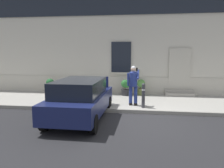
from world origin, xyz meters
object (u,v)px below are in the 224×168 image
Objects in this scene: bollard_far_left at (60,92)px; planter_olive at (141,87)px; person_on_phone at (133,83)px; bollard_near_person at (143,95)px; planter_terracotta at (50,86)px; planter_cream at (88,86)px; hatchback_car_navy at (81,98)px; planter_charcoal at (125,87)px.

planter_olive is (3.53, 2.87, -0.11)m from bollard_far_left.
bollard_near_person is at bearing -42.46° from person_on_phone.
planter_terracotta and planter_cream have the same top height.
planter_terracotta is at bearing 121.68° from bollard_far_left.
hatchback_car_navy is at bearing -47.22° from bollard_far_left.
planter_charcoal is at bearing -4.87° from planter_cream.
planter_charcoal is at bearing 1.65° from planter_terracotta.
hatchback_car_navy is at bearing -138.93° from person_on_phone.
person_on_phone reaches higher than bollard_far_left.
person_on_phone is 2.03× the size of planter_cream.
planter_charcoal is at bearing 99.46° from person_on_phone.
planter_cream is at bearing 78.32° from bollard_far_left.
hatchback_car_navy reaches higher than bollard_near_person.
hatchback_car_navy is 4.74× the size of planter_olive.
planter_olive is (2.16, 4.36, -0.18)m from hatchback_car_navy.
bollard_far_left is (-3.67, 0.00, 0.00)m from bollard_near_person.
planter_charcoal is at bearing 72.20° from hatchback_car_navy.
bollard_far_left is at bearing -140.87° from planter_olive.
bollard_far_left reaches higher than planter_terracotta.
person_on_phone is (3.22, 0.36, 0.44)m from bollard_far_left.
bollard_far_left is 0.60× the size of person_on_phone.
planter_olive is at bearing 17.59° from planter_charcoal.
planter_charcoal is (4.22, 0.12, 0.00)m from planter_terracotta.
planter_terracotta and planter_olive have the same top height.
person_on_phone reaches higher than planter_olive.
hatchback_car_navy is at bearing -107.80° from planter_charcoal.
planter_cream is 1.00× the size of planter_olive.
planter_terracotta is (-4.75, 2.13, -0.55)m from person_on_phone.
bollard_near_person and bollard_far_left have the same top height.
hatchback_car_navy is 4.87m from planter_olive.
bollard_far_left is 2.92m from planter_terracotta.
planter_terracotta is 2.13m from planter_cream.
bollard_near_person is 5.76m from planter_terracotta.
planter_terracotta is at bearing -178.35° from planter_charcoal.
planter_terracotta is at bearing 152.01° from person_on_phone.
bollard_near_person is 1.22× the size of planter_terracotta.
hatchback_car_navy is 2.02m from bollard_far_left.
planter_terracotta is at bearing 126.22° from hatchback_car_navy.
person_on_phone is (1.85, 1.84, 0.36)m from hatchback_car_navy.
planter_cream is 1.00× the size of planter_charcoal.
bollard_far_left reaches higher than planter_charcoal.
hatchback_car_navy is at bearing -79.43° from planter_cream.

